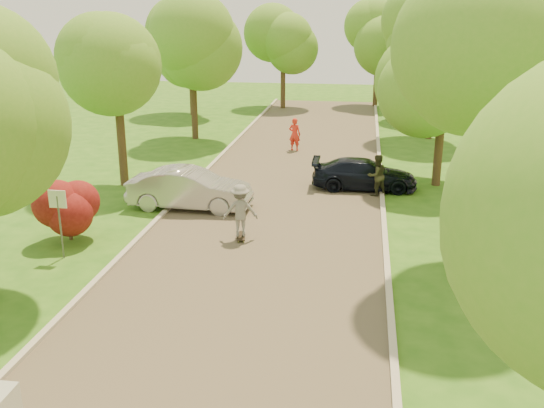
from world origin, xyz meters
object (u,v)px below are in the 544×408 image
Objects in this scene: person_olive at (377,175)px; skateboarder at (240,210)px; dark_sedan at (364,174)px; street_sign at (59,210)px; person_striped at (295,134)px; silver_sedan at (190,189)px; longboard at (241,236)px.

skateboarder is at bearing 18.37° from person_olive.
street_sign is at bearing 133.51° from dark_sedan.
person_olive is at bearing 133.01° from person_striped.
street_sign reaches higher than silver_sedan.
silver_sedan is 2.74× the size of person_olive.
longboard is (-4.02, -6.56, -0.54)m from dark_sedan.
dark_sedan is 4.70× the size of longboard.
skateboarder is (5.08, 2.39, -0.56)m from street_sign.
dark_sedan is at bearing -134.28° from longboard.
street_sign is 0.49× the size of dark_sedan.
silver_sedan is at bearing -11.82° from person_olive.
street_sign is at bearing 6.99° from person_olive.
skateboarder is (-4.02, -6.56, 0.36)m from dark_sedan.
silver_sedan is at bearing 64.52° from street_sign.
dark_sedan is at bearing 44.53° from street_sign.
street_sign is 5.92m from silver_sedan.
silver_sedan is 2.65× the size of skateboarder.
street_sign is 5.81m from longboard.
longboard is 0.90m from skateboarder.
street_sign reaches higher than dark_sedan.
silver_sedan reaches higher than longboard.
person_striped is at bearing -94.04° from person_olive.
silver_sedan is at bearing -61.38° from longboard.
skateboarder is at bearing 103.01° from person_striped.
silver_sedan is 2.66× the size of person_striped.
person_striped is (0.26, 13.34, 0.78)m from longboard.
person_striped is at bearing -14.00° from silver_sedan.
street_sign is 2.31× the size of longboard.
longboard is 13.37m from person_striped.
street_sign is 1.23× the size of skateboarder.
skateboarder is 13.34m from person_striped.
silver_sedan reaches higher than dark_sedan.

